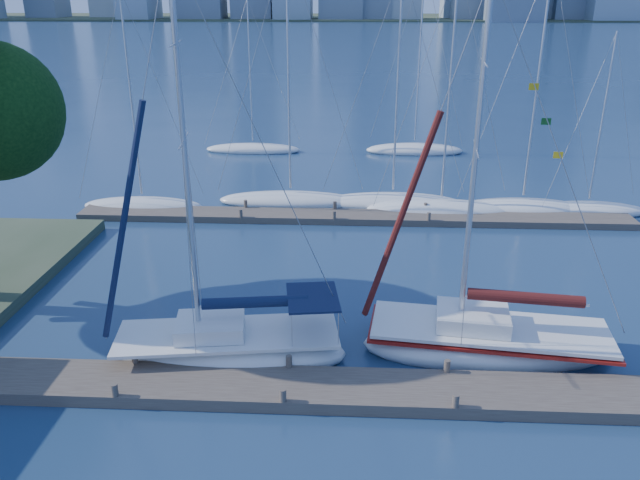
{
  "coord_description": "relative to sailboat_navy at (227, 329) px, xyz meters",
  "views": [
    {
      "loc": [
        1.87,
        -16.05,
        11.51
      ],
      "look_at": [
        0.83,
        4.0,
        3.55
      ],
      "focal_mm": 35.0,
      "sensor_mm": 36.0,
      "label": 1
    }
  ],
  "objects": [
    {
      "name": "ground",
      "position": [
        2.17,
        -2.0,
        -1.09
      ],
      "size": [
        700.0,
        700.0,
        0.0
      ],
      "primitive_type": "plane",
      "color": "navy",
      "rests_on": "ground"
    },
    {
      "name": "near_dock",
      "position": [
        2.17,
        -2.0,
        -0.89
      ],
      "size": [
        26.0,
        2.0,
        0.4
      ],
      "primitive_type": "cube",
      "color": "#493E36",
      "rests_on": "ground"
    },
    {
      "name": "far_dock",
      "position": [
        4.17,
        14.0,
        -0.91
      ],
      "size": [
        30.0,
        1.8,
        0.36
      ],
      "primitive_type": "cube",
      "color": "#493E36",
      "rests_on": "ground"
    },
    {
      "name": "far_shore",
      "position": [
        2.17,
        318.0,
        -1.09
      ],
      "size": [
        800.0,
        100.0,
        1.5
      ],
      "primitive_type": "cube",
      "color": "#38472D",
      "rests_on": "ground"
    },
    {
      "name": "sailboat_navy",
      "position": [
        0.0,
        0.0,
        0.0
      ],
      "size": [
        8.24,
        3.68,
        13.39
      ],
      "rotation": [
        0.0,
        0.0,
        0.14
      ],
      "color": "silver",
      "rests_on": "ground"
    },
    {
      "name": "sailboat_maroon",
      "position": [
        8.8,
        0.75,
        -0.13
      ],
      "size": [
        8.8,
        3.81,
        12.68
      ],
      "rotation": [
        0.0,
        0.0,
        -0.12
      ],
      "color": "silver",
      "rests_on": "ground"
    },
    {
      "name": "bg_boat_0",
      "position": [
        -7.83,
        15.24,
        -0.85
      ],
      "size": [
        7.11,
        3.25,
        12.16
      ],
      "rotation": [
        0.0,
        0.0,
        0.19
      ],
      "color": "silver",
      "rests_on": "ground"
    },
    {
      "name": "bg_boat_1",
      "position": [
        0.53,
        16.6,
        -0.83
      ],
      "size": [
        8.57,
        2.86,
        14.45
      ],
      "rotation": [
        0.0,
        0.0,
        0.08
      ],
      "color": "silver",
      "rests_on": "ground"
    },
    {
      "name": "bg_boat_2",
      "position": [
        6.46,
        16.55,
        -0.83
      ],
      "size": [
        8.08,
        2.22,
        13.2
      ],
      "rotation": [
        0.0,
        0.0,
        0.0
      ],
      "color": "silver",
      "rests_on": "ground"
    },
    {
      "name": "bg_boat_3",
      "position": [
        9.09,
        15.33,
        -0.83
      ],
      "size": [
        8.53,
        5.29,
        13.34
      ],
      "rotation": [
        0.0,
        0.0,
        0.4
      ],
      "color": "silver",
      "rests_on": "ground"
    },
    {
      "name": "bg_boat_4",
      "position": [
        13.69,
        15.81,
        -0.82
      ],
      "size": [
        7.55,
        2.78,
        13.75
      ],
      "rotation": [
        0.0,
        0.0,
        0.07
      ],
      "color": "silver",
      "rests_on": "ground"
    },
    {
      "name": "bg_boat_5",
      "position": [
        17.33,
        15.81,
        -0.88
      ],
      "size": [
        6.71,
        4.44,
        10.06
      ],
      "rotation": [
        0.0,
        0.0,
        0.43
      ],
      "color": "silver",
      "rests_on": "ground"
    },
    {
      "name": "bg_boat_6",
      "position": [
        -3.64,
        29.41,
        -0.87
      ],
      "size": [
        7.64,
        3.63,
        11.49
      ],
      "rotation": [
        0.0,
        0.0,
        0.24
      ],
      "color": "silver",
      "rests_on": "ground"
    },
    {
      "name": "bg_boat_7",
      "position": [
        8.89,
        29.68,
        -0.82
      ],
      "size": [
        7.69,
        5.1,
        13.98
      ],
      "rotation": [
        0.0,
        0.0,
        -0.43
      ],
      "color": "silver",
      "rests_on": "ground"
    }
  ]
}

